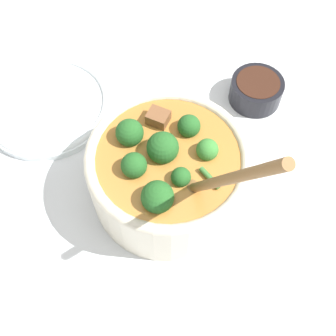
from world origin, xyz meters
TOP-DOWN VIEW (x-y plane):
  - ground_plane at (0.00, 0.00)m, footprint 4.00×4.00m
  - stew_bowl at (-0.00, 0.00)m, footprint 0.26×0.22m
  - condiment_bowl at (0.14, -0.18)m, footprint 0.09×0.09m
  - empty_plate at (0.20, 0.16)m, footprint 0.21×0.21m

SIDE VIEW (x-z plane):
  - ground_plane at x=0.00m, z-range 0.00..0.00m
  - empty_plate at x=0.20m, z-range 0.00..0.02m
  - condiment_bowl at x=0.14m, z-range 0.00..0.04m
  - stew_bowl at x=0.00m, z-range -0.09..0.21m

